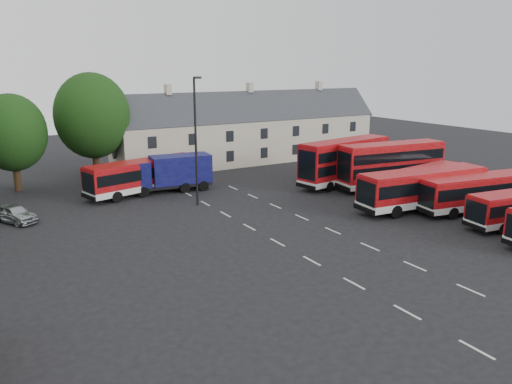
% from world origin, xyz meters
% --- Properties ---
extents(ground, '(140.00, 140.00, 0.00)m').
position_xyz_m(ground, '(0.00, 0.00, 0.00)').
color(ground, black).
rests_on(ground, ground).
extents(lane_markings, '(5.15, 33.80, 0.01)m').
position_xyz_m(lane_markings, '(2.50, 2.00, 0.01)').
color(lane_markings, beige).
rests_on(lane_markings, ground).
extents(terrace_houses, '(35.70, 7.13, 10.06)m').
position_xyz_m(terrace_houses, '(14.00, 30.00, 3.86)').
color(terrace_houses, beige).
rests_on(terrace_houses, ground).
extents(bus_row_c, '(11.33, 4.25, 3.13)m').
position_xyz_m(bus_row_c, '(18.91, -0.14, 1.88)').
color(bus_row_c, silver).
rests_on(bus_row_c, ground).
extents(bus_row_d, '(12.40, 3.96, 3.45)m').
position_xyz_m(bus_row_d, '(15.48, 2.75, 2.07)').
color(bus_row_d, silver).
rests_on(bus_row_d, ground).
extents(bus_row_e, '(10.55, 3.77, 2.92)m').
position_xyz_m(bus_row_e, '(18.33, 5.24, 1.75)').
color(bus_row_e, silver).
rests_on(bus_row_e, ground).
extents(bus_dd_south, '(11.57, 3.95, 4.65)m').
position_xyz_m(bus_dd_south, '(18.65, 9.59, 2.65)').
color(bus_dd_south, silver).
rests_on(bus_dd_south, ground).
extents(bus_dd_north, '(11.77, 4.55, 4.71)m').
position_xyz_m(bus_dd_north, '(15.82, 13.43, 2.68)').
color(bus_dd_north, silver).
rests_on(bus_dd_north, ground).
extents(bus_north, '(11.89, 5.34, 3.28)m').
position_xyz_m(bus_north, '(-3.48, 20.45, 1.97)').
color(bus_north, silver).
rests_on(bus_north, ground).
extents(box_truck, '(8.39, 3.38, 3.57)m').
position_xyz_m(box_truck, '(-0.98, 19.82, 2.01)').
color(box_truck, black).
rests_on(box_truck, ground).
extents(silver_car, '(3.54, 4.54, 1.44)m').
position_xyz_m(silver_car, '(-15.42, 16.65, 0.72)').
color(silver_car, '#A8ABB0').
rests_on(silver_car, ground).
extents(lamppost, '(0.78, 0.31, 11.26)m').
position_xyz_m(lamppost, '(-0.75, 13.94, 6.01)').
color(lamppost, black).
rests_on(lamppost, ground).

